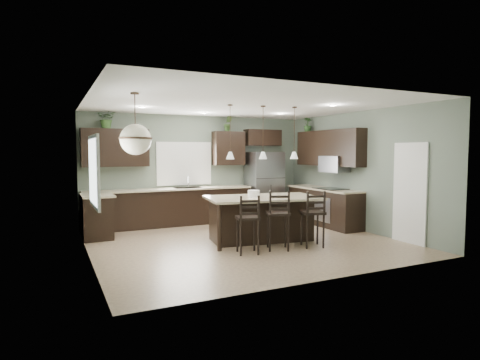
% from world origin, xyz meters
% --- Properties ---
extents(ground, '(6.00, 6.00, 0.00)m').
position_xyz_m(ground, '(0.00, 0.00, 0.00)').
color(ground, '#9E8466').
rests_on(ground, ground).
extents(pantry_door, '(0.04, 0.82, 2.04)m').
position_xyz_m(pantry_door, '(2.98, -1.55, 1.02)').
color(pantry_door, white).
rests_on(pantry_door, ground).
extents(window_back, '(1.35, 0.02, 1.00)m').
position_xyz_m(window_back, '(-0.40, 2.73, 1.55)').
color(window_back, white).
rests_on(window_back, room_shell).
extents(window_left, '(0.02, 1.10, 1.00)m').
position_xyz_m(window_left, '(-2.98, -0.80, 1.55)').
color(window_left, white).
rests_on(window_left, room_shell).
extents(left_return_cabs, '(0.60, 0.90, 0.90)m').
position_xyz_m(left_return_cabs, '(-2.70, 1.70, 0.45)').
color(left_return_cabs, black).
rests_on(left_return_cabs, ground).
extents(left_return_countertop, '(0.66, 0.96, 0.04)m').
position_xyz_m(left_return_countertop, '(-2.68, 1.70, 0.92)').
color(left_return_countertop, '#C3B693').
rests_on(left_return_countertop, left_return_cabs).
extents(back_lower_cabs, '(4.20, 0.60, 0.90)m').
position_xyz_m(back_lower_cabs, '(-0.85, 2.45, 0.45)').
color(back_lower_cabs, black).
rests_on(back_lower_cabs, ground).
extents(back_countertop, '(4.20, 0.66, 0.04)m').
position_xyz_m(back_countertop, '(-0.85, 2.43, 0.92)').
color(back_countertop, '#C3B693').
rests_on(back_countertop, back_lower_cabs).
extents(sink_inset, '(0.70, 0.45, 0.01)m').
position_xyz_m(sink_inset, '(-0.40, 2.43, 0.94)').
color(sink_inset, gray).
rests_on(sink_inset, back_countertop).
extents(faucet, '(0.02, 0.02, 0.28)m').
position_xyz_m(faucet, '(-0.40, 2.40, 1.08)').
color(faucet, silver).
rests_on(faucet, back_countertop).
extents(back_upper_left, '(1.55, 0.34, 0.90)m').
position_xyz_m(back_upper_left, '(-2.15, 2.58, 1.95)').
color(back_upper_left, black).
rests_on(back_upper_left, room_shell).
extents(back_upper_right, '(0.85, 0.34, 0.90)m').
position_xyz_m(back_upper_right, '(0.80, 2.58, 1.95)').
color(back_upper_right, black).
rests_on(back_upper_right, room_shell).
extents(fridge_header, '(1.05, 0.34, 0.45)m').
position_xyz_m(fridge_header, '(1.85, 2.58, 2.25)').
color(fridge_header, black).
rests_on(fridge_header, room_shell).
extents(right_lower_cabs, '(0.60, 2.35, 0.90)m').
position_xyz_m(right_lower_cabs, '(2.70, 0.87, 0.45)').
color(right_lower_cabs, black).
rests_on(right_lower_cabs, ground).
extents(right_countertop, '(0.66, 2.35, 0.04)m').
position_xyz_m(right_countertop, '(2.68, 0.87, 0.92)').
color(right_countertop, '#C3B693').
rests_on(right_countertop, right_lower_cabs).
extents(cooktop, '(0.58, 0.75, 0.02)m').
position_xyz_m(cooktop, '(2.68, 0.60, 0.94)').
color(cooktop, black).
rests_on(cooktop, right_countertop).
extents(wall_oven_front, '(0.01, 0.72, 0.60)m').
position_xyz_m(wall_oven_front, '(2.40, 0.60, 0.45)').
color(wall_oven_front, gray).
rests_on(wall_oven_front, right_lower_cabs).
extents(right_upper_cabs, '(0.34, 2.35, 0.90)m').
position_xyz_m(right_upper_cabs, '(2.83, 0.87, 1.95)').
color(right_upper_cabs, black).
rests_on(right_upper_cabs, room_shell).
extents(microwave, '(0.40, 0.75, 0.40)m').
position_xyz_m(microwave, '(2.78, 0.60, 1.55)').
color(microwave, gray).
rests_on(microwave, right_upper_cabs).
extents(refrigerator, '(0.90, 0.74, 1.85)m').
position_xyz_m(refrigerator, '(1.75, 2.31, 0.93)').
color(refrigerator, '#95969D').
rests_on(refrigerator, ground).
extents(kitchen_island, '(2.46, 1.63, 0.92)m').
position_xyz_m(kitchen_island, '(0.39, -0.09, 0.46)').
color(kitchen_island, black).
rests_on(kitchen_island, ground).
extents(serving_dish, '(0.24, 0.24, 0.14)m').
position_xyz_m(serving_dish, '(0.19, -0.06, 0.99)').
color(serving_dish, white).
rests_on(serving_dish, kitchen_island).
extents(bar_stool_left, '(0.49, 0.49, 1.08)m').
position_xyz_m(bar_stool_left, '(-0.37, -0.91, 0.54)').
color(bar_stool_left, black).
rests_on(bar_stool_left, ground).
extents(bar_stool_center, '(0.55, 0.55, 1.14)m').
position_xyz_m(bar_stool_center, '(0.28, -0.89, 0.57)').
color(bar_stool_center, black).
rests_on(bar_stool_center, ground).
extents(bar_stool_right, '(0.51, 0.51, 1.11)m').
position_xyz_m(bar_stool_right, '(1.00, -0.98, 0.56)').
color(bar_stool_right, black).
rests_on(bar_stool_right, ground).
extents(pendant_left, '(0.17, 0.17, 1.10)m').
position_xyz_m(pendant_left, '(-0.30, 0.01, 2.25)').
color(pendant_left, white).
rests_on(pendant_left, room_shell).
extents(pendant_center, '(0.17, 0.17, 1.10)m').
position_xyz_m(pendant_center, '(0.39, -0.09, 2.25)').
color(pendant_center, silver).
rests_on(pendant_center, room_shell).
extents(pendant_right, '(0.17, 0.17, 1.10)m').
position_xyz_m(pendant_right, '(1.08, -0.19, 2.25)').
color(pendant_right, silver).
rests_on(pendant_right, room_shell).
extents(chandelier, '(0.54, 0.54, 1.00)m').
position_xyz_m(chandelier, '(-2.33, -0.78, 2.30)').
color(chandelier, beige).
rests_on(chandelier, room_shell).
extents(plant_back_left, '(0.53, 0.50, 0.47)m').
position_xyz_m(plant_back_left, '(-2.33, 2.55, 2.64)').
color(plant_back_left, '#2E4F22').
rests_on(plant_back_left, back_upper_left).
extents(plant_back_right, '(0.28, 0.25, 0.42)m').
position_xyz_m(plant_back_right, '(0.77, 2.55, 2.61)').
color(plant_back_right, '#335224').
rests_on(plant_back_right, back_upper_right).
extents(plant_right_wall, '(0.23, 0.23, 0.39)m').
position_xyz_m(plant_right_wall, '(2.80, 1.78, 2.60)').
color(plant_right_wall, '#294C21').
rests_on(plant_right_wall, right_upper_cabs).
extents(room_shell, '(6.00, 6.00, 6.00)m').
position_xyz_m(room_shell, '(0.00, 0.00, 1.70)').
color(room_shell, slate).
rests_on(room_shell, ground).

